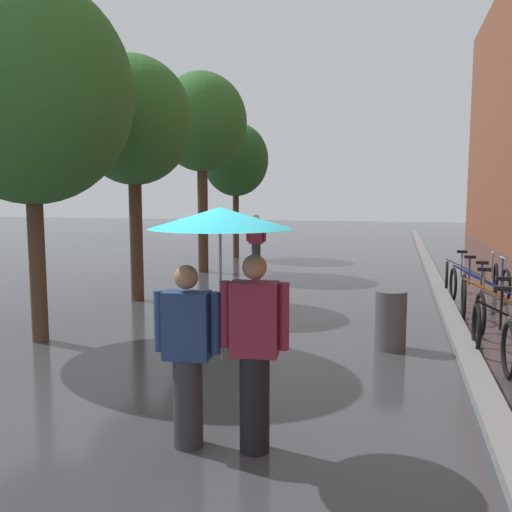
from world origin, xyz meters
The scene contains 13 objects.
ground_plane centered at (0.00, 0.00, 0.00)m, with size 80.00×80.00×0.00m, color #38383D.
kerb_strip centered at (3.20, 10.00, 0.06)m, with size 0.30×36.00×0.12m, color slate.
street_tree_0 centered at (-2.96, 2.35, 3.67)m, with size 2.97×2.97×5.31m.
street_tree_1 centered at (-3.00, 5.60, 3.67)m, with size 2.39×2.39×5.00m.
street_tree_2 centered at (-3.10, 9.85, 4.17)m, with size 2.51×2.51×5.57m.
street_tree_3 centered at (-3.20, 13.42, 3.37)m, with size 2.25×2.25×4.64m.
parked_bicycle_3 centered at (3.90, 5.32, 0.38)m, with size 1.13×0.78×0.96m.
parked_bicycle_4 centered at (4.01, 6.29, 0.38)m, with size 1.12×0.76×0.96m.
parked_bicycle_5 centered at (3.90, 7.24, 0.38)m, with size 1.12×0.76×0.96m.
parked_bicycle_6 centered at (3.86, 8.24, 0.38)m, with size 1.14×0.79×0.96m.
couple_under_umbrella centered at (0.79, -0.23, 1.45)m, with size 1.22×1.22×2.11m.
litter_bin centered at (2.17, 3.26, 0.42)m, with size 0.44×0.44×0.85m, color #4C4C51.
pedestrian_walking_midground centered at (-1.68, 10.38, 0.87)m, with size 0.59×0.35×1.64m.
Camera 1 is at (2.22, -4.52, 2.22)m, focal length 37.79 mm.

